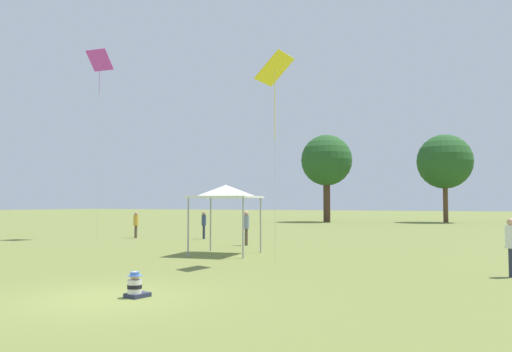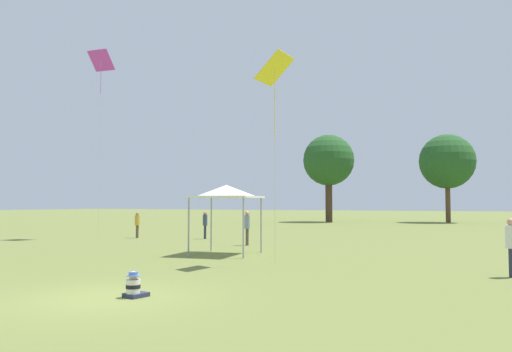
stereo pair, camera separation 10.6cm
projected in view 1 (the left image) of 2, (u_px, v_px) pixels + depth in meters
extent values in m
plane|color=olive|center=(106.00, 298.00, 11.59)|extent=(300.00, 300.00, 0.00)
cube|color=#282D47|center=(137.00, 295.00, 11.74)|extent=(0.48, 0.57, 0.10)
cylinder|color=silver|center=(135.00, 286.00, 11.67)|extent=(0.38, 0.38, 0.32)
cylinder|color=black|center=(135.00, 286.00, 11.67)|extent=(0.39, 0.39, 0.09)
sphere|color=#DBAD89|center=(135.00, 276.00, 11.69)|extent=(0.21, 0.21, 0.21)
cylinder|color=#4C70B7|center=(135.00, 276.00, 11.69)|extent=(0.35, 0.35, 0.01)
cylinder|color=#4C70B7|center=(135.00, 274.00, 11.69)|extent=(0.21, 0.21, 0.09)
cylinder|color=brown|center=(246.00, 237.00, 26.26)|extent=(0.23, 0.23, 0.89)
cylinder|color=gray|center=(246.00, 222.00, 26.31)|extent=(0.42, 0.42, 0.70)
sphere|color=tan|center=(246.00, 213.00, 26.33)|extent=(0.24, 0.24, 0.24)
cylinder|color=#282D42|center=(204.00, 232.00, 31.12)|extent=(0.20, 0.20, 0.83)
cylinder|color=#334260|center=(204.00, 220.00, 31.16)|extent=(0.37, 0.37, 0.66)
sphere|color=#A37556|center=(204.00, 213.00, 31.19)|extent=(0.23, 0.23, 0.23)
cylinder|color=brown|center=(136.00, 232.00, 31.94)|extent=(0.21, 0.21, 0.81)
cylinder|color=gold|center=(136.00, 220.00, 31.98)|extent=(0.38, 0.38, 0.64)
sphere|color=#A37556|center=(136.00, 214.00, 32.00)|extent=(0.22, 0.22, 0.22)
cylinder|color=#282D42|center=(512.00, 263.00, 14.92)|extent=(0.27, 0.27, 0.87)
cylinder|color=silver|center=(511.00, 237.00, 14.96)|extent=(0.49, 0.49, 0.69)
sphere|color=tan|center=(511.00, 222.00, 14.99)|extent=(0.23, 0.23, 0.23)
cube|color=white|center=(226.00, 197.00, 21.71)|extent=(3.11, 3.11, 0.08)
cone|color=white|center=(226.00, 190.00, 21.73)|extent=(2.95, 2.95, 0.49)
cylinder|color=#99999E|center=(211.00, 225.00, 23.16)|extent=(0.07, 0.07, 2.45)
cylinder|color=#99999E|center=(261.00, 225.00, 22.44)|extent=(0.07, 0.07, 2.45)
cylinder|color=#99999E|center=(188.00, 227.00, 20.85)|extent=(0.07, 0.07, 2.45)
cylinder|color=#99999E|center=(243.00, 228.00, 20.12)|extent=(0.07, 0.07, 2.45)
cube|color=yellow|center=(275.00, 69.00, 18.09)|extent=(1.04, 1.38, 0.94)
cylinder|color=yellow|center=(275.00, 111.00, 18.00)|extent=(0.02, 0.02, 2.16)
cylinder|color=#BCB7A8|center=(275.00, 166.00, 17.89)|extent=(0.01, 0.01, 7.10)
cube|color=#B738C6|center=(100.00, 60.00, 32.07)|extent=(1.59, 1.18, 1.12)
cylinder|color=#B738C6|center=(99.00, 81.00, 32.00)|extent=(0.02, 0.02, 1.64)
cylinder|color=#BCB7A8|center=(98.00, 148.00, 31.76)|extent=(0.01, 0.01, 11.43)
cylinder|color=brown|center=(445.00, 199.00, 58.32)|extent=(0.56, 0.56, 5.39)
sphere|color=#235123|center=(445.00, 162.00, 58.56)|extent=(6.39, 6.39, 6.39)
cylinder|color=#473323|center=(327.00, 198.00, 60.08)|extent=(0.82, 0.82, 5.77)
sphere|color=#235123|center=(326.00, 160.00, 60.34)|extent=(6.15, 6.15, 6.15)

